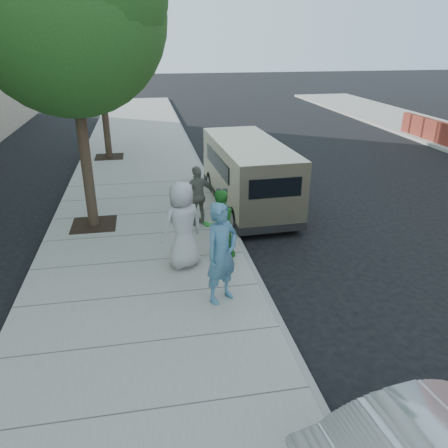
{
  "coord_description": "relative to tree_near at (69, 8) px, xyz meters",
  "views": [
    {
      "loc": [
        -0.77,
        -9.18,
        4.92
      ],
      "look_at": [
        0.85,
        -0.41,
        1.1
      ],
      "focal_mm": 35.0,
      "sensor_mm": 36.0,
      "label": 1
    }
  ],
  "objects": [
    {
      "name": "ground",
      "position": [
        2.25,
        -2.4,
        -5.55
      ],
      "size": [
        120.0,
        120.0,
        0.0
      ],
      "primitive_type": "plane",
      "color": "black",
      "rests_on": "ground"
    },
    {
      "name": "sidewalk",
      "position": [
        1.25,
        -2.4,
        -5.47
      ],
      "size": [
        5.0,
        60.0,
        0.15
      ],
      "primitive_type": "cube",
      "color": "gray",
      "rests_on": "ground"
    },
    {
      "name": "curb_face",
      "position": [
        3.69,
        -2.4,
        -5.47
      ],
      "size": [
        0.12,
        60.0,
        0.16
      ],
      "primitive_type": "cube",
      "color": "gray",
      "rests_on": "ground"
    },
    {
      "name": "tree_near",
      "position": [
        0.0,
        0.0,
        0.0
      ],
      "size": [
        4.62,
        4.6,
        7.53
      ],
      "color": "black",
      "rests_on": "sidewalk"
    },
    {
      "name": "tree_far",
      "position": [
        -0.0,
        7.6,
        -0.66
      ],
      "size": [
        3.92,
        3.8,
        6.49
      ],
      "color": "black",
      "rests_on": "sidewalk"
    },
    {
      "name": "parking_meter",
      "position": [
        3.27,
        -1.58,
        -4.41
      ],
      "size": [
        0.29,
        0.13,
        1.36
      ],
      "rotation": [
        0.0,
        0.0,
        -0.12
      ],
      "color": "gray",
      "rests_on": "sidewalk"
    },
    {
      "name": "van",
      "position": [
        4.55,
        1.06,
        -4.46
      ],
      "size": [
        2.05,
        5.59,
        2.05
      ],
      "rotation": [
        0.0,
        0.0,
        0.04
      ],
      "color": "#C1B18B",
      "rests_on": "ground"
    },
    {
      "name": "person_officer",
      "position": [
        2.77,
        -4.33,
        -4.38
      ],
      "size": [
        0.88,
        0.81,
        2.02
      ],
      "primitive_type": "imported",
      "rotation": [
        0.0,
        0.0,
        0.57
      ],
      "color": "teal",
      "rests_on": "sidewalk"
    },
    {
      "name": "person_green_shirt",
      "position": [
        3.05,
        -2.51,
        -4.57
      ],
      "size": [
        0.92,
        0.79,
        1.65
      ],
      "primitive_type": "imported",
      "rotation": [
        0.0,
        0.0,
        3.38
      ],
      "color": "green",
      "rests_on": "sidewalk"
    },
    {
      "name": "person_gray_shirt",
      "position": [
        2.18,
        -2.81,
        -4.4
      ],
      "size": [
        1.15,
        0.99,
        1.98
      ],
      "primitive_type": "imported",
      "rotation": [
        0.0,
        0.0,
        3.59
      ],
      "color": "#B3B4B6",
      "rests_on": "sidewalk"
    },
    {
      "name": "person_striped_polo",
      "position": [
        2.81,
        -0.49,
        -4.57
      ],
      "size": [
        1.05,
        0.75,
        1.65
      ],
      "primitive_type": "imported",
      "rotation": [
        0.0,
        0.0,
        3.54
      ],
      "color": "slate",
      "rests_on": "sidewalk"
    }
  ]
}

